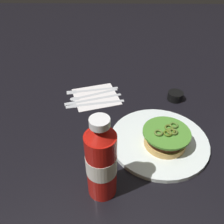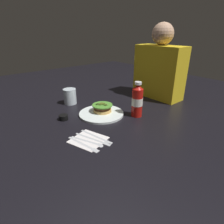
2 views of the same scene
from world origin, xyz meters
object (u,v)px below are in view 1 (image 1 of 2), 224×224
(ketchup_bottle, at_px, (101,162))
(spoon_utensil, at_px, (87,95))
(dinner_plate, at_px, (159,141))
(condiment_cup, at_px, (175,96))
(butter_knife, at_px, (90,99))
(napkin, at_px, (96,96))
(fork_utensil, at_px, (88,90))
(steak_knife, at_px, (92,103))
(burger_sandwich, at_px, (166,138))

(ketchup_bottle, distance_m, spoon_utensil, 0.40)
(dinner_plate, xyz_separation_m, ketchup_bottle, (0.15, 0.16, 0.09))
(condiment_cup, height_order, butter_knife, condiment_cup)
(napkin, height_order, fork_utensil, fork_utensil)
(ketchup_bottle, bearing_deg, fork_utensil, -80.03)
(condiment_cup, height_order, fork_utensil, condiment_cup)
(dinner_plate, distance_m, butter_knife, 0.29)
(butter_knife, bearing_deg, steak_knife, 108.86)
(fork_utensil, bearing_deg, condiment_cup, 170.99)
(dinner_plate, height_order, napkin, dinner_plate)
(ketchup_bottle, height_order, spoon_utensil, ketchup_bottle)
(burger_sandwich, distance_m, ketchup_bottle, 0.22)
(burger_sandwich, bearing_deg, spoon_utensil, -46.08)
(burger_sandwich, xyz_separation_m, condiment_cup, (-0.07, -0.23, -0.02))
(spoon_utensil, bearing_deg, dinner_plate, 134.61)
(burger_sandwich, relative_size, butter_knife, 0.63)
(dinner_plate, relative_size, burger_sandwich, 2.18)
(butter_knife, distance_m, steak_knife, 0.03)
(fork_utensil, bearing_deg, ketchup_bottle, 99.97)
(burger_sandwich, relative_size, ketchup_bottle, 0.59)
(condiment_cup, relative_size, butter_knife, 0.27)
(burger_sandwich, relative_size, spoon_utensil, 0.75)
(butter_knife, relative_size, steak_knife, 0.99)
(dinner_plate, xyz_separation_m, burger_sandwich, (-0.01, 0.02, 0.03))
(burger_sandwich, height_order, fork_utensil, burger_sandwich)
(napkin, xyz_separation_m, spoon_utensil, (0.03, -0.00, 0.00))
(napkin, bearing_deg, steak_knife, 75.63)
(dinner_plate, bearing_deg, butter_knife, -43.44)
(burger_sandwich, bearing_deg, fork_utensil, -49.72)
(fork_utensil, distance_m, steak_knife, 0.09)
(ketchup_bottle, xyz_separation_m, condiment_cup, (-0.24, -0.37, -0.08))
(ketchup_bottle, relative_size, napkin, 1.40)
(butter_knife, xyz_separation_m, steak_knife, (-0.01, 0.02, 0.00))
(dinner_plate, distance_m, steak_knife, 0.27)
(dinner_plate, bearing_deg, burger_sandwich, 123.92)
(ketchup_bottle, distance_m, fork_utensil, 0.43)
(condiment_cup, bearing_deg, steak_knife, 6.77)
(dinner_plate, distance_m, condiment_cup, 0.23)
(burger_sandwich, xyz_separation_m, fork_utensil, (0.24, -0.28, -0.03))
(ketchup_bottle, relative_size, spoon_utensil, 1.26)
(steak_knife, bearing_deg, ketchup_bottle, 99.08)
(burger_sandwich, distance_m, fork_utensil, 0.37)
(condiment_cup, distance_m, fork_utensil, 0.32)
(ketchup_bottle, xyz_separation_m, steak_knife, (0.05, -0.33, -0.09))
(fork_utensil, xyz_separation_m, spoon_utensil, (-0.00, 0.04, 0.00))
(dinner_plate, height_order, butter_knife, dinner_plate)
(burger_sandwich, xyz_separation_m, spoon_utensil, (0.24, -0.25, -0.03))
(steak_knife, bearing_deg, condiment_cup, -173.23)
(burger_sandwich, relative_size, fork_utensil, 0.66)
(burger_sandwich, height_order, condiment_cup, burger_sandwich)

